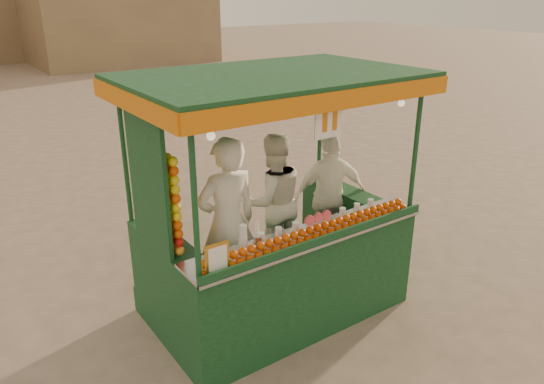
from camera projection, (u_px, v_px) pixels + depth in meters
ground at (263, 320)px, 6.13m from camera, size 90.00×90.00×0.00m
building_right at (118, 13)px, 27.23m from camera, size 9.00×6.00×5.00m
juice_cart at (274, 245)px, 5.94m from camera, size 3.16×2.05×2.87m
vendor_left at (227, 223)px, 5.59m from camera, size 0.73×0.50×1.95m
vendor_middle at (273, 201)px, 6.43m from camera, size 0.97×0.82×1.75m
vendor_right at (330, 196)px, 6.69m from camera, size 1.07×0.72×1.69m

